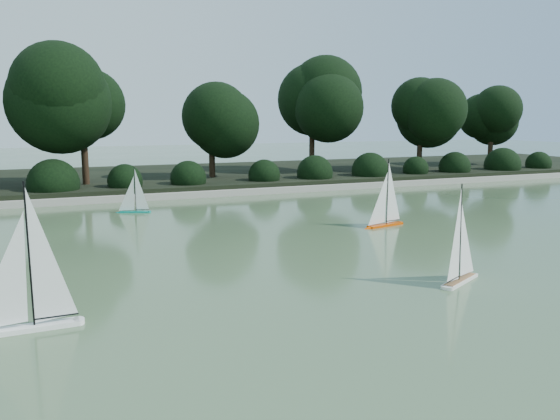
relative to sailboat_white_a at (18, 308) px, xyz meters
name	(u,v)px	position (x,y,z in m)	size (l,w,h in m)	color
ground	(362,284)	(4.24, 0.07, -0.27)	(80.00, 80.00, 0.00)	#364F2F
pond_coping	(201,194)	(4.24, 9.07, -0.18)	(40.00, 0.35, 0.18)	gray
far_bank	(173,178)	(4.24, 13.07, -0.12)	(40.00, 8.00, 0.30)	black
tree_line	(217,106)	(5.47, 11.51, 2.37)	(26.31, 3.93, 4.39)	black
shrub_hedge	(193,178)	(4.24, 9.97, 0.18)	(29.10, 1.10, 1.10)	black
sailboat_white_a	(18,308)	(0.00, 0.00, 0.00)	(1.24, 0.24, 1.70)	white
sailboat_white_b	(463,265)	(5.61, -0.32, -0.04)	(1.01, 0.61, 1.46)	white
sailboat_orange	(382,215)	(6.70, 3.42, -0.03)	(1.10, 0.40, 1.50)	#DF4400
sailboat_teal	(132,205)	(2.07, 7.15, -0.08)	(0.85, 0.39, 1.17)	#078575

